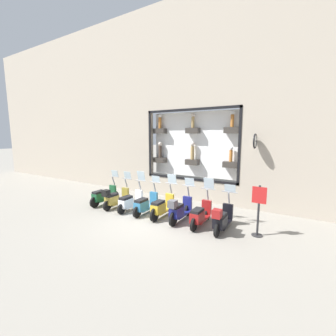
% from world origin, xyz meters
% --- Properties ---
extents(ground_plane, '(120.00, 120.00, 0.00)m').
position_xyz_m(ground_plane, '(0.00, 0.00, 0.00)').
color(ground_plane, gray).
extents(building_facade, '(1.24, 36.00, 9.98)m').
position_xyz_m(building_facade, '(3.60, -0.00, 5.08)').
color(building_facade, '#ADA08E').
rests_on(building_facade, ground_plane).
extents(scooter_black_0, '(1.79, 0.61, 1.51)m').
position_xyz_m(scooter_black_0, '(0.45, -2.68, 0.45)').
color(scooter_black_0, black).
rests_on(scooter_black_0, ground_plane).
extents(scooter_red_1, '(1.80, 0.60, 1.68)m').
position_xyz_m(scooter_red_1, '(0.52, -1.83, 0.43)').
color(scooter_red_1, black).
rests_on(scooter_red_1, ground_plane).
extents(scooter_navy_2, '(1.81, 0.60, 1.59)m').
position_xyz_m(scooter_navy_2, '(0.46, -0.99, 0.48)').
color(scooter_navy_2, black).
rests_on(scooter_navy_2, ground_plane).
extents(scooter_yellow_3, '(1.81, 0.61, 1.68)m').
position_xyz_m(scooter_yellow_3, '(0.52, -0.15, 0.45)').
color(scooter_yellow_3, black).
rests_on(scooter_yellow_3, ground_plane).
extents(scooter_teal_4, '(1.79, 0.60, 1.53)m').
position_xyz_m(scooter_teal_4, '(0.51, 0.69, 0.42)').
color(scooter_teal_4, black).
rests_on(scooter_teal_4, ground_plane).
extents(scooter_white_5, '(1.79, 0.60, 1.67)m').
position_xyz_m(scooter_white_5, '(0.52, 1.53, 0.42)').
color(scooter_white_5, black).
rests_on(scooter_white_5, ground_plane).
extents(scooter_olive_6, '(1.79, 0.61, 1.59)m').
position_xyz_m(scooter_olive_6, '(0.45, 2.38, 0.46)').
color(scooter_olive_6, black).
rests_on(scooter_olive_6, ground_plane).
extents(scooter_green_7, '(1.80, 0.61, 1.58)m').
position_xyz_m(scooter_green_7, '(0.52, 3.22, 0.43)').
color(scooter_green_7, black).
rests_on(scooter_green_7, ground_plane).
extents(shop_sign_post, '(0.36, 0.45, 1.73)m').
position_xyz_m(shop_sign_post, '(0.71, -3.81, 0.93)').
color(shop_sign_post, '#232326').
rests_on(shop_sign_post, ground_plane).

